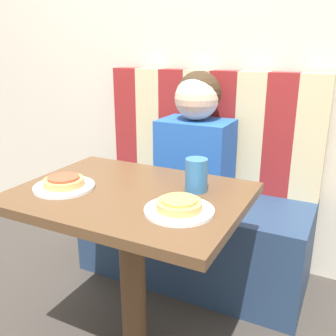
{
  "coord_description": "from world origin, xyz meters",
  "views": [
    {
      "loc": [
        0.69,
        -1.06,
        1.2
      ],
      "look_at": [
        0.0,
        0.31,
        0.7
      ],
      "focal_mm": 40.0,
      "sensor_mm": 36.0,
      "label": 1
    }
  ],
  "objects_px": {
    "person": "(196,136)",
    "pizza_left": "(64,181)",
    "plate_left": "(64,187)",
    "drinking_cup": "(196,175)",
    "plate_right": "(179,210)",
    "pizza_right": "(179,204)"
  },
  "relations": [
    {
      "from": "person",
      "to": "pizza_left",
      "type": "relative_size",
      "value": 4.26
    },
    {
      "from": "plate_left",
      "to": "drinking_cup",
      "type": "xyz_separation_m",
      "value": [
        0.44,
        0.2,
        0.05
      ]
    },
    {
      "from": "drinking_cup",
      "to": "person",
      "type": "bearing_deg",
      "value": 112.62
    },
    {
      "from": "person",
      "to": "plate_left",
      "type": "xyz_separation_m",
      "value": [
        -0.23,
        -0.7,
        -0.07
      ]
    },
    {
      "from": "plate_right",
      "to": "plate_left",
      "type": "bearing_deg",
      "value": 180.0
    },
    {
      "from": "plate_left",
      "to": "pizza_right",
      "type": "bearing_deg",
      "value": -0.0
    },
    {
      "from": "drinking_cup",
      "to": "plate_right",
      "type": "bearing_deg",
      "value": -83.0
    },
    {
      "from": "person",
      "to": "plate_left",
      "type": "height_order",
      "value": "person"
    },
    {
      "from": "pizza_right",
      "to": "drinking_cup",
      "type": "distance_m",
      "value": 0.2
    },
    {
      "from": "plate_right",
      "to": "person",
      "type": "bearing_deg",
      "value": 108.47
    },
    {
      "from": "drinking_cup",
      "to": "pizza_left",
      "type": "bearing_deg",
      "value": -156.09
    },
    {
      "from": "plate_left",
      "to": "pizza_left",
      "type": "height_order",
      "value": "pizza_left"
    },
    {
      "from": "plate_right",
      "to": "pizza_right",
      "type": "bearing_deg",
      "value": -90.0
    },
    {
      "from": "plate_left",
      "to": "pizza_right",
      "type": "distance_m",
      "value": 0.47
    },
    {
      "from": "plate_right",
      "to": "pizza_left",
      "type": "distance_m",
      "value": 0.47
    },
    {
      "from": "plate_left",
      "to": "plate_right",
      "type": "xyz_separation_m",
      "value": [
        0.47,
        0.0,
        0.0
      ]
    },
    {
      "from": "person",
      "to": "plate_right",
      "type": "distance_m",
      "value": 0.74
    },
    {
      "from": "person",
      "to": "pizza_left",
      "type": "distance_m",
      "value": 0.74
    },
    {
      "from": "person",
      "to": "drinking_cup",
      "type": "relative_size",
      "value": 5.18
    },
    {
      "from": "person",
      "to": "drinking_cup",
      "type": "distance_m",
      "value": 0.55
    },
    {
      "from": "pizza_left",
      "to": "pizza_right",
      "type": "bearing_deg",
      "value": 0.0
    },
    {
      "from": "plate_left",
      "to": "plate_right",
      "type": "relative_size",
      "value": 1.0
    }
  ]
}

